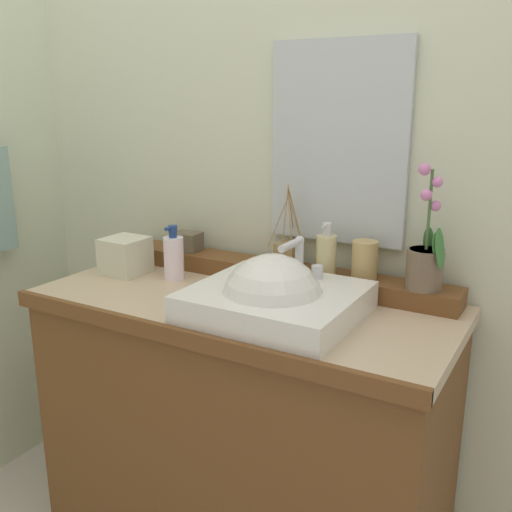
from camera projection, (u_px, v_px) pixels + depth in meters
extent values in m
cube|color=beige|center=(304.00, 93.00, 1.80)|extent=(2.84, 0.20, 2.80)
cube|color=brown|center=(243.00, 434.00, 1.74)|extent=(1.18, 0.52, 0.80)
cube|color=#C4AB8A|center=(242.00, 305.00, 1.63)|extent=(1.20, 0.54, 0.04)
cube|color=brown|center=(184.00, 338.00, 1.41)|extent=(1.20, 0.02, 0.04)
cube|color=brown|center=(275.00, 272.00, 1.79)|extent=(1.13, 0.12, 0.05)
cube|color=white|center=(276.00, 302.00, 1.50)|extent=(0.42, 0.39, 0.07)
sphere|color=white|center=(272.00, 306.00, 1.48)|extent=(0.27, 0.27, 0.27)
cylinder|color=silver|center=(299.00, 258.00, 1.59)|extent=(0.02, 0.02, 0.10)
cylinder|color=silver|center=(291.00, 245.00, 1.53)|extent=(0.02, 0.11, 0.02)
sphere|color=silver|center=(300.00, 240.00, 1.58)|extent=(0.03, 0.03, 0.03)
cylinder|color=silver|center=(281.00, 266.00, 1.62)|extent=(0.03, 0.03, 0.04)
cylinder|color=silver|center=(317.00, 272.00, 1.57)|extent=(0.03, 0.03, 0.04)
cylinder|color=brown|center=(425.00, 269.00, 1.54)|extent=(0.10, 0.10, 0.11)
cylinder|color=tan|center=(426.00, 251.00, 1.52)|extent=(0.09, 0.09, 0.01)
cylinder|color=#476B38|center=(429.00, 210.00, 1.49)|extent=(0.01, 0.01, 0.21)
ellipsoid|color=#387033|center=(440.00, 249.00, 1.47)|extent=(0.04, 0.04, 0.11)
ellipsoid|color=#387033|center=(437.00, 247.00, 1.48)|extent=(0.04, 0.04, 0.08)
ellipsoid|color=#387033|center=(428.00, 240.00, 1.55)|extent=(0.03, 0.03, 0.08)
sphere|color=#CF77B6|center=(435.00, 206.00, 1.49)|extent=(0.03, 0.03, 0.03)
sphere|color=#CF77B6|center=(426.00, 195.00, 1.47)|extent=(0.03, 0.03, 0.03)
sphere|color=#CF77B6|center=(438.00, 182.00, 1.47)|extent=(0.03, 0.03, 0.03)
sphere|color=#CF77B6|center=(425.00, 169.00, 1.47)|extent=(0.03, 0.03, 0.03)
cylinder|color=#D4C588|center=(326.00, 255.00, 1.67)|extent=(0.06, 0.06, 0.11)
cylinder|color=silver|center=(327.00, 233.00, 1.65)|extent=(0.02, 0.02, 0.02)
cylinder|color=silver|center=(327.00, 226.00, 1.65)|extent=(0.03, 0.03, 0.02)
cylinder|color=silver|center=(325.00, 226.00, 1.63)|extent=(0.01, 0.03, 0.01)
cylinder|color=tan|center=(365.00, 260.00, 1.63)|extent=(0.07, 0.07, 0.11)
cube|color=olive|center=(287.00, 254.00, 1.76)|extent=(0.06, 0.06, 0.07)
cylinder|color=#9E7A4C|center=(295.00, 221.00, 1.73)|extent=(0.05, 0.01, 0.16)
cylinder|color=#9E7A4C|center=(295.00, 216.00, 1.74)|extent=(0.03, 0.05, 0.18)
cylinder|color=#9E7A4C|center=(291.00, 215.00, 1.76)|extent=(0.01, 0.07, 0.19)
cylinder|color=#9E7A4C|center=(285.00, 216.00, 1.74)|extent=(0.03, 0.02, 0.18)
cylinder|color=#9E7A4C|center=(278.00, 222.00, 1.73)|extent=(0.05, 0.04, 0.15)
cylinder|color=#9E7A4C|center=(285.00, 217.00, 1.72)|extent=(0.01, 0.03, 0.19)
cylinder|color=#9E7A4C|center=(290.00, 223.00, 1.71)|extent=(0.04, 0.05, 0.16)
cube|color=brown|center=(187.00, 241.00, 1.93)|extent=(0.10, 0.08, 0.06)
cylinder|color=white|center=(174.00, 258.00, 1.80)|extent=(0.06, 0.06, 0.13)
cylinder|color=navy|center=(173.00, 235.00, 1.78)|extent=(0.03, 0.03, 0.02)
cylinder|color=navy|center=(173.00, 229.00, 1.78)|extent=(0.03, 0.03, 0.02)
cylinder|color=navy|center=(169.00, 228.00, 1.76)|extent=(0.01, 0.03, 0.01)
cube|color=beige|center=(125.00, 256.00, 1.86)|extent=(0.13, 0.13, 0.12)
cube|color=silver|center=(338.00, 144.00, 1.66)|extent=(0.42, 0.02, 0.58)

